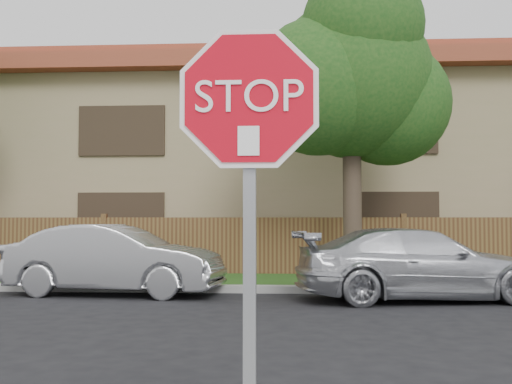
{
  "coord_description": "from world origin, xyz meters",
  "views": [
    {
      "loc": [
        1.08,
        -4.52,
        1.53
      ],
      "look_at": [
        0.86,
        -0.9,
        1.7
      ],
      "focal_mm": 42.0,
      "sensor_mm": 36.0,
      "label": 1
    }
  ],
  "objects": [
    {
      "name": "far_curb",
      "position": [
        0.0,
        8.15,
        0.07
      ],
      "size": [
        70.0,
        0.3,
        0.15
      ],
      "primitive_type": "cube",
      "color": "gray",
      "rests_on": "ground"
    },
    {
      "name": "fence",
      "position": [
        0.0,
        11.4,
        0.8
      ],
      "size": [
        70.0,
        0.12,
        1.6
      ],
      "primitive_type": "cube",
      "color": "#4E2E1B",
      "rests_on": "ground"
    },
    {
      "name": "apartment_building",
      "position": [
        0.0,
        17.0,
        3.53
      ],
      "size": [
        35.2,
        9.2,
        7.2
      ],
      "color": "#9D8D61",
      "rests_on": "ground"
    },
    {
      "name": "stop_sign",
      "position": [
        0.86,
        -1.48,
        1.83
      ],
      "size": [
        1.01,
        0.13,
        2.55
      ],
      "color": "gray",
      "rests_on": "sidewalk_near"
    },
    {
      "name": "sedan_right",
      "position": [
        3.51,
        7.11,
        0.69
      ],
      "size": [
        4.95,
        2.56,
        1.37
      ],
      "primitive_type": "imported",
      "rotation": [
        0.0,
        0.0,
        1.71
      ],
      "color": "silver",
      "rests_on": "ground"
    },
    {
      "name": "grass_strip",
      "position": [
        0.0,
        9.8,
        0.06
      ],
      "size": [
        70.0,
        3.0,
        0.12
      ],
      "primitive_type": "cube",
      "color": "#1E4714",
      "rests_on": "ground"
    },
    {
      "name": "sedan_left",
      "position": [
        -2.55,
        7.6,
        0.72
      ],
      "size": [
        4.51,
        1.97,
        1.44
      ],
      "primitive_type": "imported",
      "rotation": [
        0.0,
        0.0,
        1.47
      ],
      "color": "#A7A8AC",
      "rests_on": "ground"
    },
    {
      "name": "tree_mid",
      "position": [
        2.52,
        9.57,
        4.87
      ],
      "size": [
        4.8,
        3.9,
        7.35
      ],
      "color": "#382B21",
      "rests_on": "ground"
    }
  ]
}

